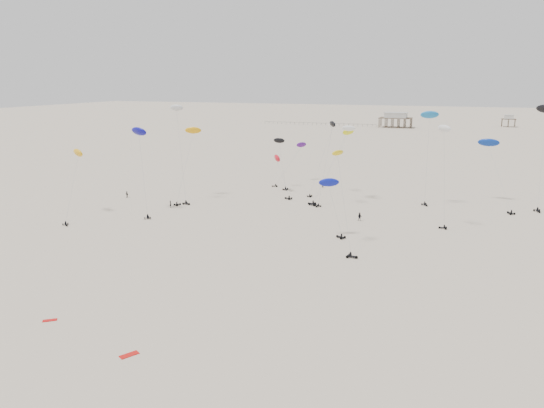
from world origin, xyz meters
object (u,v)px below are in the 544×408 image
at_px(spectator_0, 171,207).
at_px(rig_0, 429,134).
at_px(pavilion_main, 396,121).
at_px(pavilion_small, 508,122).
at_px(rig_9, 444,155).

bearing_deg(spectator_0, rig_0, -107.66).
xyz_separation_m(pavilion_main, spectator_0, (-22.61, -246.32, -4.22)).
xyz_separation_m(pavilion_main, pavilion_small, (70.00, 30.00, -0.74)).
relative_size(pavilion_main, spectator_0, 10.33).
bearing_deg(pavilion_main, pavilion_small, 23.20).
relative_size(rig_9, spectator_0, 10.76).
distance_m(pavilion_main, spectator_0, 247.40).
relative_size(pavilion_small, spectator_0, 4.43).
height_order(pavilion_main, spectator_0, pavilion_main).
xyz_separation_m(pavilion_main, rig_0, (36.10, -220.18, 13.64)).
xyz_separation_m(pavilion_main, rig_9, (40.92, -241.18, 11.32)).
bearing_deg(rig_0, pavilion_small, -130.87).
xyz_separation_m(pavilion_small, spectator_0, (-92.61, -276.32, -3.49)).
xyz_separation_m(rig_0, rig_9, (4.82, -21.00, -2.32)).
bearing_deg(pavilion_main, spectator_0, -95.24).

